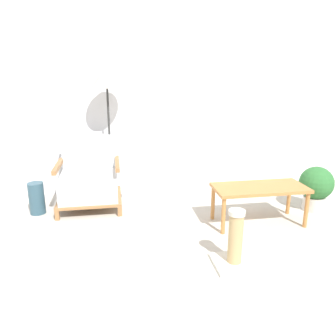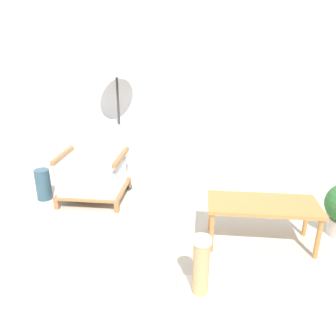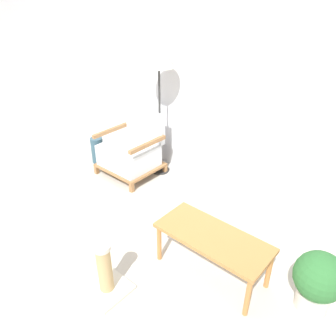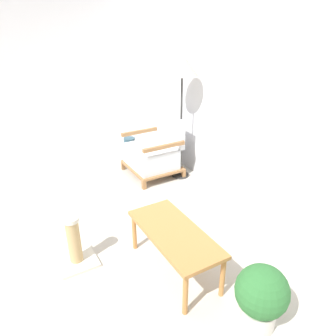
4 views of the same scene
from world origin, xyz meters
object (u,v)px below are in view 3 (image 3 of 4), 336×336
(vase, at_px, (97,150))
(scratching_post, at_px, (105,275))
(potted_plant, at_px, (318,280))
(coffee_table, at_px, (213,240))
(floor_lamp, at_px, (159,62))
(armchair, at_px, (131,151))

(vase, distance_m, scratching_post, 2.41)
(scratching_post, bearing_deg, potted_plant, 35.56)
(coffee_table, distance_m, potted_plant, 0.88)
(floor_lamp, distance_m, scratching_post, 2.50)
(armchair, distance_m, scratching_post, 2.05)
(floor_lamp, distance_m, potted_plant, 2.86)
(floor_lamp, relative_size, potted_plant, 3.12)
(potted_plant, xyz_separation_m, scratching_post, (-1.40, -1.00, -0.12))
(potted_plant, relative_size, scratching_post, 1.07)
(armchair, xyz_separation_m, vase, (-0.62, -0.11, -0.14))
(vase, bearing_deg, armchair, 10.46)
(armchair, xyz_separation_m, coffee_table, (1.88, -0.80, 0.05))
(vase, height_order, scratching_post, scratching_post)
(potted_plant, bearing_deg, coffee_table, -164.20)
(floor_lamp, xyz_separation_m, scratching_post, (1.05, -1.85, -1.32))
(armchair, height_order, vase, armchair)
(vase, distance_m, potted_plant, 3.36)
(floor_lamp, height_order, coffee_table, floor_lamp)
(vase, bearing_deg, floor_lamp, 24.47)
(floor_lamp, xyz_separation_m, vase, (-0.88, -0.40, -1.32))
(coffee_table, height_order, scratching_post, scratching_post)
(coffee_table, distance_m, vase, 2.59)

